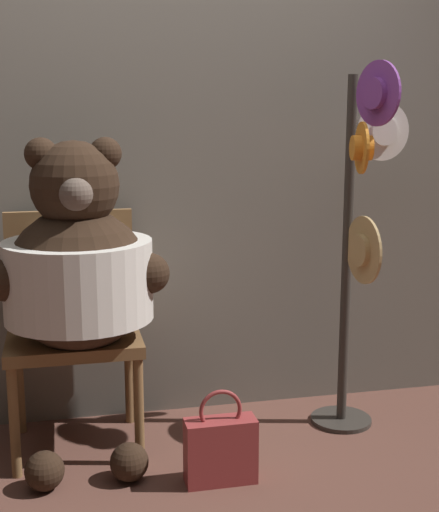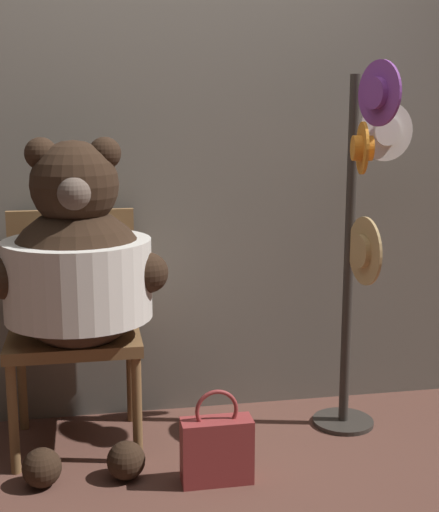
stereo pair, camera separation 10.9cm
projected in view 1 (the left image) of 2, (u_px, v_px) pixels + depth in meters
The scene contains 6 objects.
ground_plane at pixel (181, 462), 2.93m from camera, with size 14.00×14.00×0.00m, color brown.
wall_back at pixel (156, 131), 3.24m from camera, with size 8.00×0.10×2.66m.
chair at pixel (73, 318), 3.04m from camera, with size 0.55×0.48×1.00m.
teddy_bear at pixel (78, 271), 2.85m from camera, with size 0.72×0.64×1.32m.
hat_display_rack at pixel (360, 226), 3.07m from camera, with size 0.42×0.43×1.62m.
handbag_on_ground at pixel (221, 449), 2.75m from camera, with size 0.28×0.11×0.38m.
Camera 1 is at (-0.44, -2.68, 1.41)m, focal length 50.00 mm.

